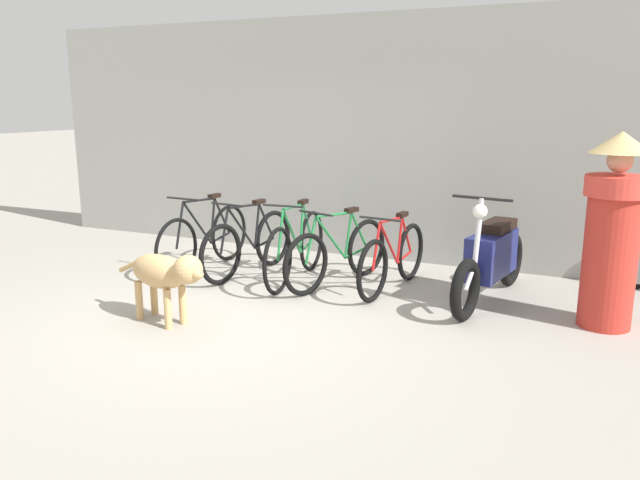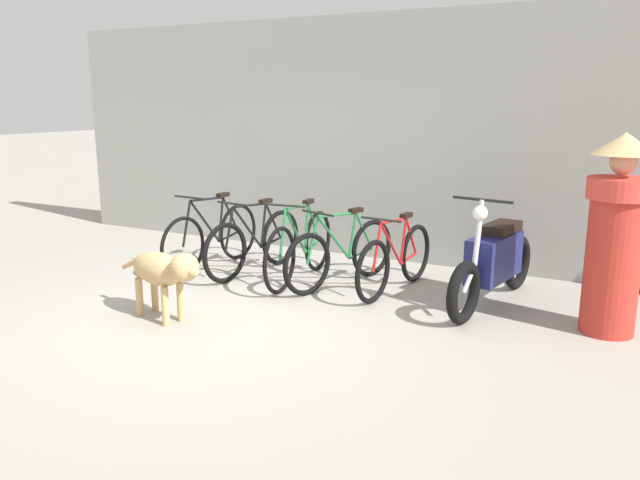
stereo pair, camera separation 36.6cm
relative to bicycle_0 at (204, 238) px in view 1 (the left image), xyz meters
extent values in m
plane|color=#9E998E|center=(1.19, -1.46, -0.38)|extent=(60.00, 60.00, 0.00)
cube|color=gray|center=(1.19, 1.46, 1.14)|extent=(8.98, 0.20, 3.05)
torus|color=black|center=(-0.03, -0.51, -0.02)|extent=(0.09, 0.71, 0.71)
torus|color=black|center=(0.03, 0.50, -0.02)|extent=(0.09, 0.71, 0.71)
cylinder|color=black|center=(-0.01, -0.12, 0.21)|extent=(0.06, 0.50, 0.59)
cylinder|color=black|center=(0.01, 0.17, 0.19)|extent=(0.04, 0.13, 0.54)
cylinder|color=black|center=(0.00, -0.07, 0.47)|extent=(0.07, 0.58, 0.06)
cylinder|color=black|center=(0.02, 0.31, -0.05)|extent=(0.05, 0.38, 0.08)
cylinder|color=black|center=(0.02, 0.36, 0.22)|extent=(0.05, 0.30, 0.50)
cylinder|color=black|center=(-0.03, -0.43, 0.23)|extent=(0.04, 0.18, 0.53)
cube|color=black|center=(0.01, 0.23, 0.49)|extent=(0.08, 0.18, 0.05)
cylinder|color=black|center=(-0.02, -0.36, 0.53)|extent=(0.46, 0.05, 0.02)
torus|color=black|center=(0.53, -0.47, -0.04)|extent=(0.15, 0.69, 0.69)
torus|color=black|center=(0.67, 0.50, -0.04)|extent=(0.15, 0.69, 0.69)
cylinder|color=black|center=(0.58, -0.09, 0.18)|extent=(0.10, 0.48, 0.57)
cylinder|color=black|center=(0.62, 0.19, 0.17)|extent=(0.05, 0.13, 0.52)
cylinder|color=black|center=(0.59, -0.04, 0.44)|extent=(0.11, 0.56, 0.06)
cylinder|color=black|center=(0.64, 0.32, -0.06)|extent=(0.08, 0.37, 0.08)
cylinder|color=black|center=(0.65, 0.37, 0.19)|extent=(0.07, 0.29, 0.48)
cylinder|color=black|center=(0.54, -0.39, 0.21)|extent=(0.05, 0.18, 0.51)
cube|color=black|center=(0.63, 0.24, 0.46)|extent=(0.09, 0.19, 0.05)
cylinder|color=black|center=(0.55, -0.32, 0.50)|extent=(0.46, 0.09, 0.02)
torus|color=black|center=(1.27, -0.52, -0.02)|extent=(0.10, 0.72, 0.72)
torus|color=black|center=(1.19, 0.50, -0.02)|extent=(0.10, 0.72, 0.72)
cylinder|color=#1E7238|center=(1.24, -0.13, 0.21)|extent=(0.07, 0.51, 0.59)
cylinder|color=#1E7238|center=(1.22, 0.17, 0.19)|extent=(0.04, 0.13, 0.54)
cylinder|color=#1E7238|center=(1.24, -0.07, 0.48)|extent=(0.07, 0.59, 0.06)
cylinder|color=#1E7238|center=(1.21, 0.31, -0.05)|extent=(0.06, 0.39, 0.08)
cylinder|color=#1E7238|center=(1.20, 0.36, 0.22)|extent=(0.05, 0.31, 0.50)
cylinder|color=#1E7238|center=(1.26, -0.44, 0.24)|extent=(0.04, 0.18, 0.53)
cube|color=black|center=(1.22, 0.22, 0.49)|extent=(0.08, 0.18, 0.05)
cylinder|color=black|center=(1.26, -0.37, 0.54)|extent=(0.46, 0.06, 0.02)
torus|color=black|center=(1.56, -0.45, -0.05)|extent=(0.26, 0.65, 0.67)
torus|color=black|center=(1.88, 0.53, -0.05)|extent=(0.26, 0.65, 0.67)
cylinder|color=#1E7238|center=(1.68, -0.07, 0.17)|extent=(0.18, 0.49, 0.55)
cylinder|color=#1E7238|center=(1.77, 0.22, 0.15)|extent=(0.07, 0.13, 0.51)
cylinder|color=#1E7238|center=(1.70, -0.02, 0.42)|extent=(0.21, 0.57, 0.06)
cylinder|color=#1E7238|center=(1.82, 0.35, -0.07)|extent=(0.15, 0.38, 0.08)
cylinder|color=#1E7238|center=(1.83, 0.40, 0.18)|extent=(0.12, 0.30, 0.47)
cylinder|color=#1E7238|center=(1.58, -0.37, 0.20)|extent=(0.08, 0.18, 0.49)
cube|color=black|center=(1.79, 0.26, 0.43)|extent=(0.12, 0.19, 0.05)
cylinder|color=black|center=(1.61, -0.30, 0.48)|extent=(0.44, 0.17, 0.02)
torus|color=black|center=(2.27, -0.37, -0.06)|extent=(0.14, 0.65, 0.65)
torus|color=black|center=(2.39, 0.58, -0.06)|extent=(0.14, 0.65, 0.65)
cylinder|color=red|center=(2.32, 0.00, 0.16)|extent=(0.09, 0.47, 0.54)
cylinder|color=red|center=(2.35, 0.27, 0.14)|extent=(0.04, 0.13, 0.49)
cylinder|color=red|center=(2.32, 0.05, 0.40)|extent=(0.10, 0.55, 0.06)
cylinder|color=red|center=(2.37, 0.40, -0.08)|extent=(0.08, 0.36, 0.08)
cylinder|color=red|center=(2.38, 0.45, 0.16)|extent=(0.07, 0.29, 0.45)
cylinder|color=red|center=(2.28, -0.30, 0.18)|extent=(0.05, 0.17, 0.48)
cube|color=black|center=(2.36, 0.32, 0.41)|extent=(0.09, 0.19, 0.05)
cylinder|color=black|center=(2.29, -0.22, 0.46)|extent=(0.46, 0.08, 0.02)
torus|color=black|center=(3.23, -0.54, -0.09)|extent=(0.20, 0.60, 0.59)
torus|color=black|center=(3.47, 0.79, -0.09)|extent=(0.20, 0.60, 0.59)
cube|color=navy|center=(3.35, 0.13, 0.11)|extent=(0.42, 0.85, 0.44)
cube|color=black|center=(3.38, 0.27, 0.38)|extent=(0.33, 0.56, 0.10)
cylinder|color=silver|center=(3.28, -0.29, 0.42)|extent=(0.08, 0.16, 0.63)
cylinder|color=silver|center=(3.25, -0.44, 0.01)|extent=(0.08, 0.23, 0.23)
cylinder|color=black|center=(3.29, -0.24, 0.73)|extent=(0.58, 0.13, 0.03)
sphere|color=silver|center=(3.28, -0.27, 0.61)|extent=(0.16, 0.16, 0.14)
ellipsoid|color=tan|center=(0.67, -1.70, 0.10)|extent=(0.73, 0.46, 0.31)
cylinder|color=tan|center=(0.89, -1.67, -0.20)|extent=(0.08, 0.08, 0.37)
cylinder|color=tan|center=(0.85, -1.84, -0.20)|extent=(0.08, 0.08, 0.37)
cylinder|color=tan|center=(0.48, -1.57, -0.20)|extent=(0.08, 0.08, 0.37)
cylinder|color=tan|center=(0.44, -1.73, -0.20)|extent=(0.08, 0.08, 0.37)
sphere|color=tan|center=(1.06, -1.80, 0.19)|extent=(0.32, 0.32, 0.26)
ellipsoid|color=tan|center=(1.17, -1.83, 0.17)|extent=(0.16, 0.14, 0.10)
cylinder|color=tan|center=(0.22, -1.59, 0.07)|extent=(0.30, 0.12, 0.17)
cylinder|color=#B72D23|center=(4.42, -0.17, 0.31)|extent=(0.56, 0.56, 1.37)
cylinder|color=#D63C32|center=(4.42, -0.17, 0.90)|extent=(0.66, 0.66, 0.18)
sphere|color=tan|center=(4.42, -0.17, 1.12)|extent=(0.27, 0.27, 0.22)
cone|color=tan|center=(4.42, -0.17, 1.28)|extent=(0.65, 0.65, 0.19)
torus|color=black|center=(4.71, 1.22, -0.07)|extent=(0.60, 0.24, 0.62)
camera|label=1|loc=(4.24, -6.12, 1.63)|focal=35.00mm
camera|label=2|loc=(4.57, -5.96, 1.63)|focal=35.00mm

